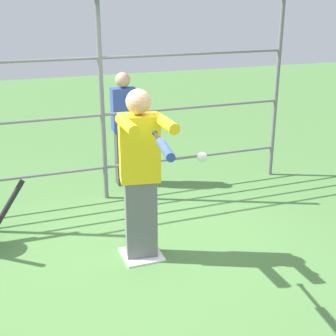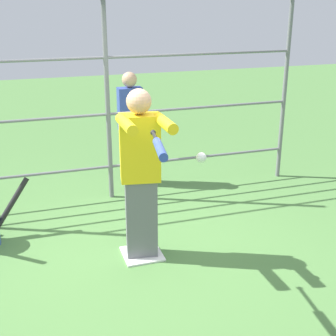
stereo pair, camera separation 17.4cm
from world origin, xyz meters
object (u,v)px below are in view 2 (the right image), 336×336
softball_in_flight (201,158)px  bystander_behind_fence (131,127)px  batter (141,171)px  baseball_bat_swinging (159,147)px

softball_in_flight → bystander_behind_fence: bearing=-88.6°
softball_in_flight → bystander_behind_fence: bystander_behind_fence is taller
batter → baseball_bat_swinging: (0.10, 0.96, 0.55)m
batter → softball_in_flight: 0.68m
baseball_bat_swinging → bystander_behind_fence: bystander_behind_fence is taller
bystander_behind_fence → baseball_bat_swinging: bearing=80.7°
baseball_bat_swinging → bystander_behind_fence: (-0.49, -3.00, -0.66)m
bystander_behind_fence → softball_in_flight: bearing=91.4°
baseball_bat_swinging → bystander_behind_fence: bearing=-99.3°
batter → bystander_behind_fence: batter is taller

